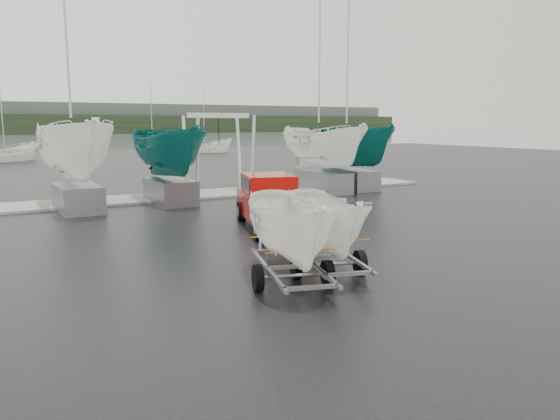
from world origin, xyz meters
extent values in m
plane|color=black|center=(0.00, 0.00, 0.00)|extent=(120.00, 120.00, 0.00)
plane|color=slate|center=(0.00, 100.00, -0.01)|extent=(300.00, 300.00, 0.00)
cube|color=gray|center=(0.00, 13.00, 0.05)|extent=(30.00, 3.00, 0.12)
cube|color=#970B08|center=(0.63, 3.61, 0.73)|extent=(3.31, 5.61, 0.87)
cube|color=#970B08|center=(0.91, 4.53, 1.42)|extent=(2.24, 2.51, 0.78)
cube|color=black|center=(0.91, 4.53, 1.46)|extent=(2.20, 2.30, 0.50)
cube|color=silver|center=(-0.17, 1.03, 0.46)|extent=(1.82, 0.70, 0.32)
cylinder|color=black|center=(0.31, 5.53, 0.37)|extent=(0.48, 0.78, 0.73)
cylinder|color=black|center=(1.97, 5.02, 0.37)|extent=(0.48, 0.78, 0.73)
cylinder|color=black|center=(-0.71, 2.20, 0.37)|extent=(0.48, 0.78, 0.73)
cylinder|color=black|center=(0.95, 1.69, 0.37)|extent=(0.48, 0.78, 0.73)
cube|color=gray|center=(-1.63, -1.87, 0.45)|extent=(1.14, 3.46, 0.08)
cube|color=gray|center=(-0.58, -2.19, 0.45)|extent=(1.14, 3.46, 0.08)
cylinder|color=gray|center=(-1.17, -2.22, 0.30)|extent=(1.55, 0.55, 0.08)
cylinder|color=black|center=(-1.93, -1.98, 0.30)|extent=(0.35, 0.63, 0.60)
cylinder|color=black|center=(-0.40, -2.45, 0.30)|extent=(0.35, 0.63, 0.60)
imported|color=white|center=(-1.11, -2.03, 2.51)|extent=(1.91, 1.94, 4.03)
cube|color=#FF6A08|center=(-0.87, -1.26, 1.00)|extent=(1.49, 0.50, 0.03)
cube|color=#FF6A08|center=(-1.34, -2.79, 1.00)|extent=(1.49, 0.50, 0.03)
cube|color=gray|center=(-2.88, -2.28, 0.45)|extent=(1.12, 3.47, 0.08)
cube|color=gray|center=(-1.83, -2.60, 0.45)|extent=(1.12, 3.47, 0.08)
cylinder|color=gray|center=(-2.41, -2.64, 0.30)|extent=(1.55, 0.54, 0.08)
cylinder|color=black|center=(-3.18, -2.40, 0.30)|extent=(0.35, 0.63, 0.60)
cylinder|color=black|center=(-1.64, -2.87, 0.30)|extent=(0.35, 0.63, 0.60)
imported|color=white|center=(-2.35, -2.44, 2.62)|extent=(2.01, 2.04, 4.26)
cube|color=#FF6A08|center=(-2.12, -1.68, 1.00)|extent=(1.50, 0.49, 0.03)
cube|color=#FF6A08|center=(-2.58, -3.21, 1.00)|extent=(1.50, 0.49, 0.03)
cylinder|color=silver|center=(1.24, 12.20, 2.00)|extent=(0.16, 0.58, 3.99)
cylinder|color=silver|center=(1.24, 13.80, 2.00)|extent=(0.16, 0.58, 3.99)
cylinder|color=silver|center=(4.24, 12.20, 2.00)|extent=(0.16, 0.58, 3.99)
cylinder|color=silver|center=(4.24, 13.80, 2.00)|extent=(0.16, 0.58, 3.99)
cube|color=silver|center=(2.74, 13.00, 4.00)|extent=(3.30, 0.25, 0.25)
cube|color=gray|center=(-4.56, 11.00, 0.55)|extent=(1.60, 3.20, 1.10)
imported|color=white|center=(-4.56, 11.00, 4.65)|extent=(2.67, 2.74, 7.10)
cylinder|color=#B2B2B7|center=(-4.56, 11.50, 7.35)|extent=(0.10, 0.10, 7.00)
cube|color=gray|center=(-0.51, 11.20, 0.55)|extent=(1.60, 3.20, 1.10)
imported|color=#0D5F5A|center=(-0.51, 11.20, 4.29)|extent=(2.40, 2.47, 6.39)
cube|color=gray|center=(7.80, 11.00, 0.55)|extent=(1.60, 3.20, 1.10)
imported|color=white|center=(7.80, 11.00, 4.38)|extent=(2.47, 2.53, 6.56)
cylinder|color=#B2B2B7|center=(7.80, 11.50, 7.14)|extent=(0.10, 0.10, 7.00)
cube|color=gray|center=(9.84, 11.30, 0.55)|extent=(1.60, 3.20, 1.10)
imported|color=#0D5F5A|center=(9.84, 11.30, 4.33)|extent=(2.43, 2.50, 6.47)
cylinder|color=#B2B2B7|center=(9.84, 11.80, 7.10)|extent=(0.10, 0.10, 7.00)
imported|color=white|center=(-5.15, 44.70, 0.00)|extent=(3.75, 3.73, 7.12)
cylinder|color=#B2B2B7|center=(-5.15, 44.70, 4.00)|extent=(0.08, 0.08, 8.00)
imported|color=white|center=(9.64, 46.84, 0.00)|extent=(3.41, 3.45, 7.00)
cylinder|color=#B2B2B7|center=(9.64, 46.84, 4.00)|extent=(0.08, 0.08, 8.00)
imported|color=white|center=(16.90, 49.64, 0.00)|extent=(3.26, 3.21, 6.82)
cylinder|color=#B2B2B7|center=(16.90, 49.64, 4.00)|extent=(0.08, 0.08, 8.00)
camera|label=1|loc=(-8.53, -12.61, 3.67)|focal=35.00mm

